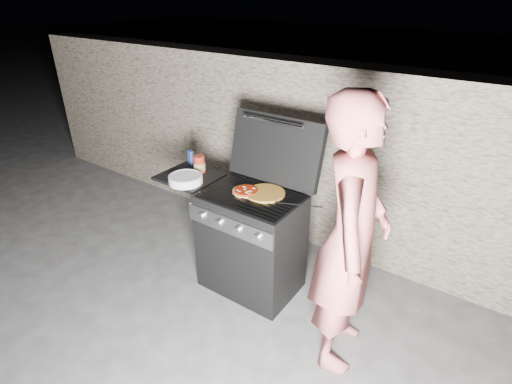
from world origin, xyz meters
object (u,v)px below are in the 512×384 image
Objects in this scene: sauce_jar at (199,164)px; person at (351,239)px; pizza_topped at (246,191)px; gas_grill at (228,233)px.

sauce_jar is 1.60m from person.
sauce_jar reaches higher than pizza_topped.
gas_grill is 1.30m from person.
person reaches higher than gas_grill.
gas_grill is 0.67m from sauce_jar.
pizza_topped is 1.45× the size of sauce_jar.
person reaches higher than sauce_jar.
sauce_jar is at bearing 170.54° from pizza_topped.
sauce_jar is at bearing 63.30° from person.
person is at bearing -12.69° from pizza_topped.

